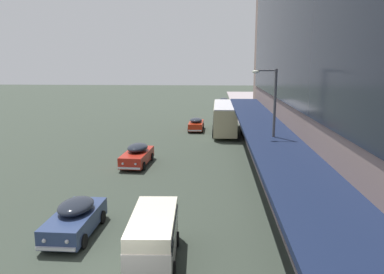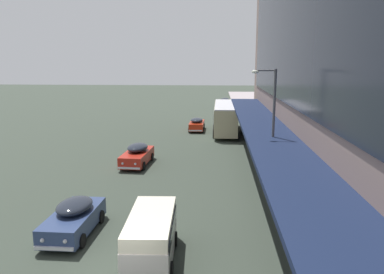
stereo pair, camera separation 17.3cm
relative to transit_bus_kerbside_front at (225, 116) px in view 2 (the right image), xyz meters
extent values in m
cube|color=#121D39|center=(2.41, -31.46, 1.43)|extent=(3.20, 72.00, 0.24)
cube|color=#BAAF87|center=(0.00, 0.00, -0.12)|extent=(2.51, 10.87, 2.79)
cube|color=black|center=(0.00, 0.00, 0.22)|extent=(2.54, 10.00, 1.23)
cube|color=silver|center=(0.00, 0.00, 1.33)|extent=(2.41, 10.86, 0.12)
cube|color=black|center=(0.04, 5.46, 1.03)|extent=(1.21, 0.07, 0.36)
cylinder|color=black|center=(-1.19, 3.70, -1.36)|extent=(0.26, 1.00, 1.00)
cylinder|color=black|center=(1.24, 3.68, -1.36)|extent=(0.26, 1.00, 1.00)
cylinder|color=black|center=(-1.24, -3.35, -1.36)|extent=(0.26, 1.00, 1.00)
cylinder|color=black|center=(1.19, -3.37, -1.36)|extent=(0.26, 1.00, 1.00)
cylinder|color=black|center=(-1.22, -0.80, -1.36)|extent=(0.26, 1.00, 1.00)
cylinder|color=black|center=(1.21, -0.82, -1.36)|extent=(0.26, 1.00, 1.00)
cube|color=navy|center=(-7.56, -26.47, -1.22)|extent=(1.84, 4.20, 0.84)
ellipsoid|color=#1E232D|center=(-7.56, -26.26, -0.55)|extent=(1.59, 2.32, 0.56)
cube|color=silver|center=(-7.60, -28.60, -1.49)|extent=(1.68, 0.15, 0.14)
cube|color=silver|center=(-7.52, -24.34, -1.49)|extent=(1.68, 0.15, 0.14)
sphere|color=silver|center=(-7.11, -28.58, -1.17)|extent=(0.18, 0.18, 0.18)
sphere|color=silver|center=(-8.08, -28.56, -1.17)|extent=(0.18, 0.18, 0.18)
cylinder|color=black|center=(-6.70, -27.78, -1.54)|extent=(0.15, 0.64, 0.64)
cylinder|color=black|center=(-8.47, -27.75, -1.54)|extent=(0.15, 0.64, 0.64)
cylinder|color=black|center=(-6.66, -25.19, -1.54)|extent=(0.15, 0.64, 0.64)
cylinder|color=black|center=(-8.42, -25.16, -1.54)|extent=(0.15, 0.64, 0.64)
cube|color=#AC2610|center=(-3.30, 0.92, -1.23)|extent=(1.64, 4.17, 0.82)
ellipsoid|color=#1E232D|center=(-3.30, 0.72, -0.59)|extent=(1.43, 2.30, 0.51)
cube|color=silver|center=(-3.28, 3.05, -1.49)|extent=(1.52, 0.13, 0.14)
cube|color=silver|center=(-3.32, -1.21, -1.49)|extent=(1.52, 0.13, 0.14)
sphere|color=silver|center=(-3.72, 3.03, -1.18)|extent=(0.18, 0.18, 0.18)
sphere|color=silver|center=(-2.84, 3.02, -1.18)|extent=(0.18, 0.18, 0.18)
cylinder|color=black|center=(-4.09, 2.22, -1.54)|extent=(0.15, 0.64, 0.64)
cylinder|color=black|center=(-2.48, 2.20, -1.54)|extent=(0.15, 0.64, 0.64)
cylinder|color=black|center=(-4.11, -0.36, -1.54)|extent=(0.15, 0.64, 0.64)
cylinder|color=black|center=(-2.51, -0.37, -1.54)|extent=(0.15, 0.64, 0.64)
cube|color=black|center=(0.49, 25.48, -1.23)|extent=(1.96, 4.88, 0.83)
ellipsoid|color=#1E232D|center=(0.47, 25.24, -0.54)|extent=(1.63, 2.72, 0.60)
cube|color=silver|center=(0.63, 27.92, -1.49)|extent=(1.61, 0.21, 0.14)
cube|color=silver|center=(0.35, 23.04, -1.49)|extent=(1.61, 0.21, 0.14)
sphere|color=silver|center=(0.16, 27.92, -1.18)|extent=(0.18, 0.18, 0.18)
sphere|color=silver|center=(1.09, 27.87, -1.18)|extent=(0.18, 0.18, 0.18)
cylinder|color=black|center=(-0.27, 27.01, -1.54)|extent=(0.18, 0.65, 0.64)
cylinder|color=black|center=(1.41, 26.92, -1.54)|extent=(0.18, 0.65, 0.64)
cylinder|color=black|center=(-0.44, 24.05, -1.54)|extent=(0.18, 0.65, 0.64)
cylinder|color=black|center=(1.25, 23.95, -1.54)|extent=(0.18, 0.65, 0.64)
cube|color=#AF2418|center=(-7.14, -14.38, -1.22)|extent=(1.98, 4.52, 0.84)
ellipsoid|color=#1E232D|center=(-7.13, -14.16, -0.52)|extent=(1.66, 2.52, 0.61)
cube|color=silver|center=(-7.27, -16.64, -1.49)|extent=(1.65, 0.21, 0.14)
cube|color=silver|center=(-7.02, -12.12, -1.49)|extent=(1.65, 0.21, 0.14)
sphere|color=silver|center=(-6.79, -16.64, -1.17)|extent=(0.18, 0.18, 0.18)
sphere|color=silver|center=(-7.74, -16.59, -1.17)|extent=(0.18, 0.18, 0.18)
cylinder|color=black|center=(-6.35, -15.80, -1.54)|extent=(0.18, 0.65, 0.64)
cylinder|color=black|center=(-8.08, -15.70, -1.54)|extent=(0.18, 0.65, 0.64)
cylinder|color=black|center=(-6.20, -13.06, -1.54)|extent=(0.18, 0.65, 0.64)
cylinder|color=black|center=(-7.93, -12.96, -1.54)|extent=(0.18, 0.65, 0.64)
cube|color=beige|center=(-3.52, -28.61, -1.10)|extent=(1.94, 4.37, 1.29)
cube|color=#EFE4C9|center=(-3.52, -28.61, -0.32)|extent=(1.90, 4.29, 0.83)
cube|color=black|center=(-3.52, -28.61, -0.41)|extent=(1.96, 3.95, 0.41)
ellipsoid|color=beige|center=(-3.62, -26.51, -0.96)|extent=(1.64, 0.67, 1.11)
cylinder|color=black|center=(-4.45, -27.40, -1.54)|extent=(0.19, 0.65, 0.64)
cylinder|color=black|center=(-2.70, -27.32, -1.54)|extent=(0.19, 0.65, 0.64)
cylinder|color=black|center=(-4.34, -29.89, -1.54)|extent=(0.19, 0.65, 0.64)
cylinder|color=black|center=(-2.59, -29.81, -1.54)|extent=(0.19, 0.65, 0.64)
cylinder|color=black|center=(3.43, -30.10, -1.29)|extent=(0.16, 0.16, 0.85)
cylinder|color=black|center=(3.33, -29.98, -1.29)|extent=(0.16, 0.16, 0.85)
cube|color=black|center=(3.38, -30.04, -0.51)|extent=(0.44, 0.46, 0.70)
cylinder|color=black|center=(3.54, -30.24, -0.48)|extent=(0.10, 0.10, 0.63)
cylinder|color=black|center=(3.22, -29.83, -0.48)|extent=(0.10, 0.10, 0.63)
sphere|color=tan|center=(3.38, -30.04, -0.05)|extent=(0.22, 0.22, 0.22)
cylinder|color=black|center=(3.38, -30.04, 0.02)|extent=(0.33, 0.33, 0.02)
cylinder|color=black|center=(3.38, -30.04, 0.08)|extent=(0.21, 0.21, 0.12)
cylinder|color=#4C4C51|center=(2.49, -19.63, 1.98)|extent=(0.16, 0.16, 7.38)
cylinder|color=#4C4C51|center=(1.89, -19.63, 5.57)|extent=(1.20, 0.10, 0.10)
ellipsoid|color=silver|center=(1.29, -19.63, 5.49)|extent=(0.44, 0.28, 0.20)
camera|label=1|loc=(-1.12, -42.40, 6.05)|focal=35.00mm
camera|label=2|loc=(-0.95, -42.39, 6.05)|focal=35.00mm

